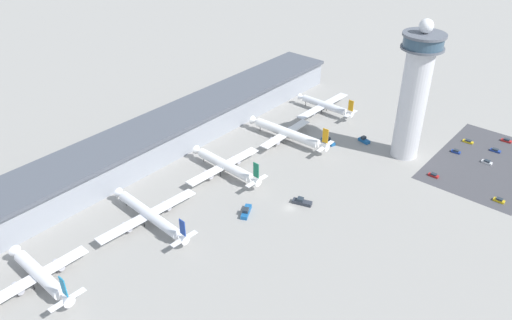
# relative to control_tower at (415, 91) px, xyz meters

# --- Properties ---
(ground_plane) EXTENTS (1000.00, 1000.00, 0.00)m
(ground_plane) POSITION_rel_control_tower_xyz_m (-64.71, 15.18, -30.78)
(ground_plane) COLOR gray
(terminal_building) EXTENTS (217.07, 25.00, 14.16)m
(terminal_building) POSITION_rel_control_tower_xyz_m (-64.71, 85.18, -23.61)
(terminal_building) COLOR #9399A3
(terminal_building) RESTS_ON ground
(control_tower) EXTENTS (17.32, 17.32, 61.02)m
(control_tower) POSITION_rel_control_tower_xyz_m (0.00, 0.00, 0.00)
(control_tower) COLOR silver
(control_tower) RESTS_ON ground
(parking_lot_surface) EXTENTS (64.00, 40.00, 0.01)m
(parking_lot_surface) POSITION_rel_control_tower_xyz_m (16.50, -31.06, -30.78)
(parking_lot_surface) COLOR #424247
(parking_lot_surface) RESTS_ON ground
(airplane_gate_alpha) EXTENTS (32.43, 33.48, 12.90)m
(airplane_gate_alpha) POSITION_rel_control_tower_xyz_m (-146.44, 50.40, -26.70)
(airplane_gate_alpha) COLOR white
(airplane_gate_alpha) RESTS_ON ground
(airplane_gate_bravo) EXTENTS (41.63, 41.29, 11.94)m
(airplane_gate_bravo) POSITION_rel_control_tower_xyz_m (-104.92, 48.44, -26.95)
(airplane_gate_bravo) COLOR silver
(airplane_gate_bravo) RESTS_ON ground
(airplane_gate_charlie) EXTENTS (38.25, 38.09, 12.79)m
(airplane_gate_charlie) POSITION_rel_control_tower_xyz_m (-63.13, 50.20, -26.60)
(airplane_gate_charlie) COLOR white
(airplane_gate_charlie) RESTS_ON ground
(airplane_gate_delta) EXTENTS (33.41, 43.21, 13.35)m
(airplane_gate_delta) POSITION_rel_control_tower_xyz_m (-24.04, 47.23, -26.44)
(airplane_gate_delta) COLOR white
(airplane_gate_delta) RESTS_ON ground
(airplane_gate_echo) EXTENTS (39.57, 33.47, 11.70)m
(airplane_gate_echo) POSITION_rel_control_tower_xyz_m (12.72, 50.97, -26.56)
(airplane_gate_echo) COLOR silver
(airplane_gate_echo) RESTS_ON ground
(service_truck_catering) EXTENTS (4.49, 8.13, 2.62)m
(service_truck_catering) POSITION_rel_control_tower_xyz_m (-12.84, 31.75, -29.87)
(service_truck_catering) COLOR black
(service_truck_catering) RESTS_ON ground
(service_truck_fuel) EXTENTS (3.65, 5.98, 2.67)m
(service_truck_fuel) POSITION_rel_control_tower_xyz_m (-1.36, 19.27, -29.86)
(service_truck_fuel) COLOR black
(service_truck_fuel) RESTS_ON ground
(service_truck_baggage) EXTENTS (8.45, 5.93, 2.73)m
(service_truck_baggage) POSITION_rel_control_tower_xyz_m (-78.18, 25.47, -29.84)
(service_truck_baggage) COLOR black
(service_truck_baggage) RESTS_ON ground
(service_truck_water) EXTENTS (4.77, 8.00, 2.56)m
(service_truck_water) POSITION_rel_control_tower_xyz_m (-59.69, 13.16, -29.90)
(service_truck_water) COLOR black
(service_truck_water) RESTS_ON ground
(car_grey_coupe) EXTENTS (2.01, 4.51, 1.51)m
(car_grey_coupe) POSITION_rel_control_tower_xyz_m (16.53, -31.20, -30.20)
(car_grey_coupe) COLOR black
(car_grey_coupe) RESTS_ON ground
(car_white_wagon) EXTENTS (1.78, 4.29, 1.48)m
(car_white_wagon) POSITION_rel_control_tower_xyz_m (-8.51, -17.75, -30.21)
(car_white_wagon) COLOR black
(car_white_wagon) RESTS_ON ground
(car_maroon_suv) EXTENTS (2.05, 4.62, 1.37)m
(car_maroon_suv) POSITION_rel_control_tower_xyz_m (29.31, -30.69, -30.25)
(car_maroon_suv) COLOR black
(car_maroon_suv) RESTS_ON ground
(car_navy_sedan) EXTENTS (1.82, 4.19, 1.55)m
(car_navy_sedan) POSITION_rel_control_tower_xyz_m (-9.14, -44.51, -30.18)
(car_navy_sedan) COLOR black
(car_navy_sedan) RESTS_ON ground
(car_silver_sedan) EXTENTS (1.90, 4.13, 1.56)m
(car_silver_sedan) POSITION_rel_control_tower_xyz_m (16.66, -17.46, -30.18)
(car_silver_sedan) COLOR black
(car_silver_sedan) RESTS_ON ground
(car_blue_compact) EXTENTS (2.06, 4.83, 1.40)m
(car_blue_compact) POSITION_rel_control_tower_xyz_m (29.56, -18.22, -30.24)
(car_blue_compact) COLOR black
(car_blue_compact) RESTS_ON ground
(car_red_hatchback) EXTENTS (1.96, 4.65, 1.54)m
(car_red_hatchback) POSITION_rel_control_tower_xyz_m (41.92, -31.65, -30.19)
(car_red_hatchback) COLOR black
(car_red_hatchback) RESTS_ON ground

